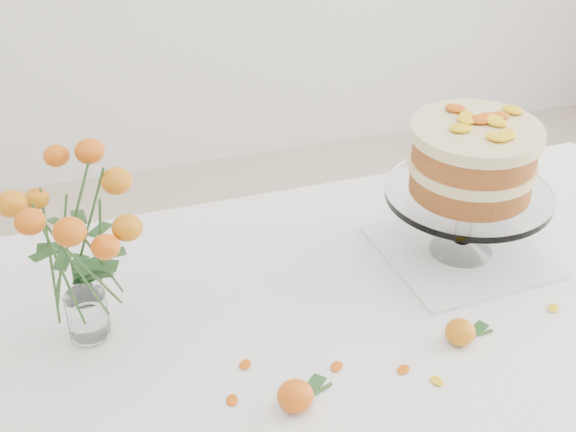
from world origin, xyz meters
name	(u,v)px	position (x,y,z in m)	size (l,w,h in m)	color
table	(377,350)	(0.00, 0.00, 0.67)	(1.43, 0.93, 0.76)	tan
napkin	(460,252)	(0.22, 0.12, 0.76)	(0.29, 0.29, 0.01)	silver
cake_stand	(472,166)	(0.22, 0.12, 0.95)	(0.31, 0.31, 0.28)	silver
rose_vase	(74,237)	(-0.49, 0.10, 0.96)	(0.29, 0.29, 0.35)	silver
loose_rose_near	(460,332)	(0.10, -0.11, 0.78)	(0.09, 0.05, 0.04)	orange
loose_rose_far	(296,396)	(-0.21, -0.16, 0.78)	(0.10, 0.06, 0.05)	#E44E0B
stray_petal_a	(337,367)	(-0.12, -0.10, 0.76)	(0.03, 0.02, 0.00)	yellow
stray_petal_b	(403,370)	(-0.02, -0.14, 0.76)	(0.03, 0.02, 0.00)	yellow
stray_petal_c	(437,381)	(0.02, -0.18, 0.76)	(0.03, 0.02, 0.00)	yellow
stray_petal_d	(245,365)	(-0.26, -0.05, 0.76)	(0.03, 0.02, 0.00)	yellow
stray_petal_e	(232,400)	(-0.30, -0.12, 0.76)	(0.03, 0.02, 0.00)	yellow
stray_petal_f	(554,308)	(0.30, -0.08, 0.76)	(0.03, 0.02, 0.00)	yellow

